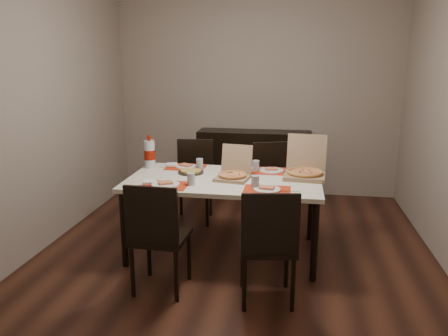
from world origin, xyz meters
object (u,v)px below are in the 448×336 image
(chair_far_left, at_px, (194,177))
(sideboard, at_px, (254,164))
(chair_near_right, at_px, (268,242))
(soda_bottle, at_px, (150,154))
(dining_table, at_px, (224,185))
(dip_bowl, at_px, (239,173))
(chair_near_left, at_px, (157,233))
(pizza_box_center, at_px, (233,173))
(chair_far_right, at_px, (273,181))

(chair_far_left, bearing_deg, sideboard, 58.22)
(chair_near_right, xyz_separation_m, soda_bottle, (-1.29, 1.14, 0.38))
(dining_table, height_order, dip_bowl, dip_bowl)
(chair_near_left, distance_m, dip_bowl, 1.15)
(dining_table, xyz_separation_m, pizza_box_center, (0.09, 0.01, 0.12))
(dining_table, relative_size, dip_bowl, 17.31)
(chair_far_left, distance_m, chair_far_right, 0.92)
(sideboard, distance_m, chair_far_left, 1.15)
(dip_bowl, bearing_deg, chair_far_left, 131.31)
(sideboard, bearing_deg, soda_bottle, -121.05)
(soda_bottle, bearing_deg, pizza_box_center, -17.08)
(sideboard, relative_size, dining_table, 0.83)
(chair_near_left, height_order, chair_far_left, same)
(chair_near_right, height_order, chair_far_right, same)
(chair_near_left, bearing_deg, dining_table, 64.48)
(sideboard, distance_m, soda_bottle, 1.86)
(dining_table, bearing_deg, sideboard, 86.47)
(sideboard, relative_size, chair_far_left, 1.61)
(chair_far_left, bearing_deg, chair_far_right, -1.72)
(sideboard, distance_m, dip_bowl, 1.70)
(pizza_box_center, xyz_separation_m, soda_bottle, (-0.91, 0.28, 0.09))
(chair_near_right, relative_size, soda_bottle, 2.75)
(chair_near_left, bearing_deg, sideboard, 79.17)
(dip_bowl, xyz_separation_m, soda_bottle, (-0.94, 0.12, 0.13))
(sideboard, relative_size, chair_far_right, 1.61)
(chair_far_left, bearing_deg, chair_near_right, -60.65)
(dining_table, distance_m, chair_far_left, 1.00)
(sideboard, xyz_separation_m, chair_near_right, (0.36, -2.69, 0.06))
(chair_near_right, relative_size, pizza_box_center, 2.51)
(sideboard, height_order, chair_near_right, chair_near_right)
(chair_near_right, bearing_deg, pizza_box_center, 114.07)
(chair_near_left, xyz_separation_m, dip_bowl, (0.52, 1.00, 0.25))
(chair_far_left, height_order, chair_far_right, same)
(sideboard, distance_m, dining_table, 1.85)
(sideboard, relative_size, soda_bottle, 4.44)
(pizza_box_center, relative_size, soda_bottle, 1.10)
(sideboard, bearing_deg, dining_table, -93.53)
(chair_near_right, xyz_separation_m, chair_far_left, (-0.97, 1.72, 0.00))
(chair_near_right, distance_m, chair_far_left, 1.97)
(chair_near_left, distance_m, chair_far_left, 1.69)
(dining_table, height_order, soda_bottle, soda_bottle)
(chair_near_left, xyz_separation_m, soda_bottle, (-0.42, 1.12, 0.38))
(dining_table, relative_size, pizza_box_center, 4.86)
(chair_near_right, bearing_deg, soda_bottle, 138.51)
(chair_far_left, distance_m, soda_bottle, 0.76)
(chair_far_right, height_order, soda_bottle, soda_bottle)
(sideboard, bearing_deg, chair_far_left, -121.78)
(chair_near_right, relative_size, chair_far_right, 1.00)
(dining_table, xyz_separation_m, dip_bowl, (0.12, 0.16, 0.08))
(dip_bowl, bearing_deg, chair_far_right, 65.43)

